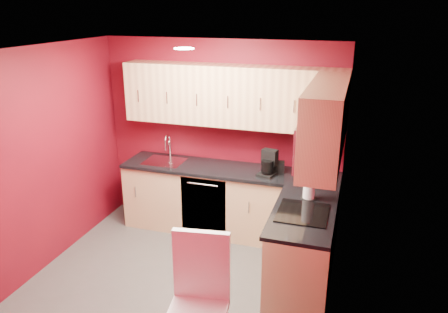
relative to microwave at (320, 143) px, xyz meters
The scene contains 21 objects.
floor 2.18m from the microwave, behind, with size 3.20×3.20×0.00m, color #484543.
ceiling 1.64m from the microwave, behind, with size 3.20×3.20×0.00m, color white.
wall_back 1.95m from the microwave, 136.99° to the left, with size 3.20×3.20×0.00m, color maroon.
wall_front 2.24m from the microwave, 129.35° to the right, with size 3.20×3.20×0.00m, color maroon.
wall_left 3.03m from the microwave, behind, with size 3.00×3.00×0.00m, color maroon.
wall_right 0.50m from the microwave, 44.09° to the right, with size 3.00×3.00×0.00m, color maroon.
base_cabinets_back 1.98m from the microwave, 140.04° to the left, with size 2.80×0.60×0.87m, color tan.
base_cabinets_right 1.23m from the microwave, 151.81° to the left, with size 0.60×1.30×0.87m, color tan.
countertop_back 1.73m from the microwave, 140.47° to the left, with size 2.80×0.63×0.04m, color black.
countertop_right 0.78m from the microwave, 162.04° to the left, with size 0.63×1.27×0.04m, color black.
upper_cabinets_back 1.65m from the microwave, 136.69° to the left, with size 2.80×0.35×0.75m, color #DCB17C.
upper_cabinets_right 0.33m from the microwave, 82.65° to the left, with size 0.35×1.55×0.75m.
microwave is the anchor object (origin of this frame).
cooktop 0.75m from the microwave, behind, with size 0.50×0.55×0.01m, color black.
sink 2.43m from the microwave, 154.40° to the left, with size 0.52×0.42×0.35m.
dishwasher_front 2.02m from the microwave, 153.81° to the left, with size 0.60×0.02×0.82m, color black.
downlight 1.62m from the microwave, behind, with size 0.20×0.20×0.01m, color white.
coffee_maker 1.27m from the microwave, 126.83° to the left, with size 0.19×0.25×0.32m, color black, non-canonical shape.
napkin_holder 1.38m from the microwave, 117.49° to the left, with size 0.12×0.12×0.13m, color black, non-canonical shape.
paper_towel 0.72m from the microwave, 105.66° to the left, with size 0.17×0.17×0.29m, color white, non-canonical shape.
dining_chair 1.86m from the microwave, 120.10° to the right, with size 0.48×0.50×1.18m, color white, non-canonical shape.
Camera 1 is at (1.71, -3.81, 2.90)m, focal length 35.00 mm.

